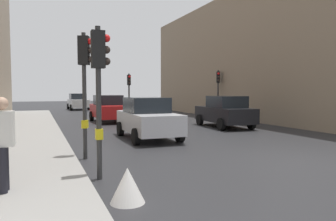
% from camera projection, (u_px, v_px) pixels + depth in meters
% --- Properties ---
extents(ground_plane, '(120.00, 120.00, 0.00)m').
position_uv_depth(ground_plane, '(295.00, 160.00, 9.43)').
color(ground_plane, '#28282B').
extents(sidewalk_kerb, '(3.08, 40.00, 0.16)m').
position_uv_depth(sidewalk_kerb, '(23.00, 143.00, 12.14)').
color(sidewalk_kerb, gray).
rests_on(sidewalk_kerb, ground).
extents(building_facade_right, '(12.00, 27.46, 9.15)m').
position_uv_depth(building_facade_right, '(291.00, 59.00, 25.77)').
color(building_facade_right, gray).
rests_on(building_facade_right, ground).
extents(traffic_light_near_left, '(0.43, 0.25, 3.50)m').
position_uv_depth(traffic_light_near_left, '(99.00, 75.00, 7.27)').
color(traffic_light_near_left, '#2D2D2D').
rests_on(traffic_light_near_left, ground).
extents(traffic_light_far_median, '(0.24, 0.43, 3.45)m').
position_uv_depth(traffic_light_far_median, '(129.00, 87.00, 26.02)').
color(traffic_light_far_median, '#2D2D2D').
rests_on(traffic_light_far_median, ground).
extents(traffic_light_mid_street, '(0.34, 0.45, 3.60)m').
position_uv_depth(traffic_light_mid_street, '(218.00, 85.00, 24.21)').
color(traffic_light_mid_street, '#2D2D2D').
rests_on(traffic_light_mid_street, ground).
extents(traffic_light_near_right, '(0.45, 0.34, 3.75)m').
position_uv_depth(traffic_light_near_right, '(85.00, 72.00, 9.46)').
color(traffic_light_near_right, '#2D2D2D').
rests_on(traffic_light_near_right, ground).
extents(car_dark_suv, '(2.24, 4.31, 1.76)m').
position_uv_depth(car_dark_suv, '(225.00, 112.00, 17.96)').
color(car_dark_suv, black).
rests_on(car_dark_suv, ground).
extents(car_white_compact, '(2.11, 4.25, 1.76)m').
position_uv_depth(car_white_compact, '(78.00, 102.00, 34.92)').
color(car_white_compact, silver).
rests_on(car_white_compact, ground).
extents(car_silver_hatchback, '(2.09, 4.24, 1.76)m').
position_uv_depth(car_silver_hatchback, '(148.00, 118.00, 13.68)').
color(car_silver_hatchback, '#BCBCC1').
rests_on(car_silver_hatchback, ground).
extents(car_red_sedan, '(2.08, 4.23, 1.76)m').
position_uv_depth(car_red_sedan, '(109.00, 109.00, 21.13)').
color(car_red_sedan, red).
rests_on(car_red_sedan, ground).
extents(pedestrian_with_black_backpack, '(0.62, 0.36, 1.77)m').
position_uv_depth(pedestrian_with_black_backpack, '(0.00, 139.00, 5.91)').
color(pedestrian_with_black_backpack, black).
rests_on(pedestrian_with_black_backpack, sidewalk_kerb).
extents(warning_sign_triangle, '(0.64, 0.64, 0.65)m').
position_uv_depth(warning_sign_triangle, '(127.00, 185.00, 5.82)').
color(warning_sign_triangle, silver).
rests_on(warning_sign_triangle, ground).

